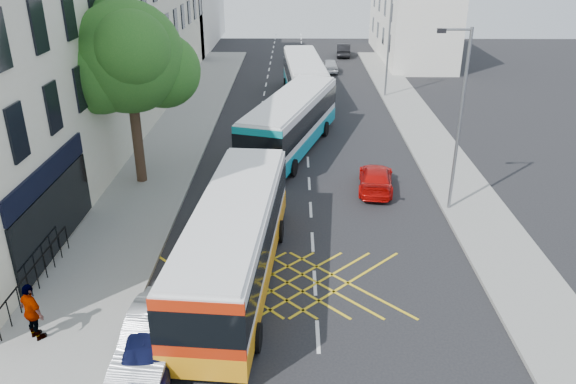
{
  "coord_description": "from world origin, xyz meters",
  "views": [
    {
      "loc": [
        -0.77,
        -11.12,
        11.39
      ],
      "look_at": [
        -1.01,
        9.11,
        2.2
      ],
      "focal_mm": 35.0,
      "sensor_mm": 36.0,
      "label": 1
    }
  ],
  "objects_px": {
    "street_tree": "(128,58)",
    "lamp_far": "(388,37)",
    "distant_car_grey": "(303,58)",
    "distant_car_dark": "(343,50)",
    "bus_near": "(235,241)",
    "parked_car_silver": "(153,336)",
    "bus_far": "(304,77)",
    "red_hatchback": "(376,179)",
    "bus_mid": "(291,122)",
    "pedestrian_far": "(32,312)",
    "lamp_near": "(459,113)",
    "parked_car_blue": "(146,356)",
    "distant_car_silver": "(330,65)"
  },
  "relations": [
    {
      "from": "street_tree",
      "to": "lamp_far",
      "type": "distance_m",
      "value": 22.57
    },
    {
      "from": "distant_car_grey",
      "to": "distant_car_dark",
      "type": "bearing_deg",
      "value": 38.03
    },
    {
      "from": "bus_near",
      "to": "parked_car_silver",
      "type": "height_order",
      "value": "bus_near"
    },
    {
      "from": "bus_far",
      "to": "red_hatchback",
      "type": "xyz_separation_m",
      "value": [
        3.3,
        -17.27,
        -1.06
      ]
    },
    {
      "from": "parked_car_silver",
      "to": "distant_car_grey",
      "type": "relative_size",
      "value": 1.01
    },
    {
      "from": "street_tree",
      "to": "distant_car_grey",
      "type": "distance_m",
      "value": 31.37
    },
    {
      "from": "bus_mid",
      "to": "pedestrian_far",
      "type": "distance_m",
      "value": 18.94
    },
    {
      "from": "bus_mid",
      "to": "distant_car_dark",
      "type": "height_order",
      "value": "bus_mid"
    },
    {
      "from": "lamp_near",
      "to": "distant_car_dark",
      "type": "xyz_separation_m",
      "value": [
        -1.86,
        36.63,
        -3.96
      ]
    },
    {
      "from": "street_tree",
      "to": "distant_car_dark",
      "type": "bearing_deg",
      "value": 69.12
    },
    {
      "from": "parked_car_silver",
      "to": "red_hatchback",
      "type": "bearing_deg",
      "value": 58.78
    },
    {
      "from": "lamp_near",
      "to": "street_tree",
      "type": "bearing_deg",
      "value": 168.6
    },
    {
      "from": "lamp_far",
      "to": "bus_far",
      "type": "distance_m",
      "value": 6.93
    },
    {
      "from": "parked_car_blue",
      "to": "pedestrian_far",
      "type": "relative_size",
      "value": 2.04
    },
    {
      "from": "lamp_far",
      "to": "distant_car_dark",
      "type": "distance_m",
      "value": 17.2
    },
    {
      "from": "distant_car_grey",
      "to": "distant_car_dark",
      "type": "relative_size",
      "value": 1.08
    },
    {
      "from": "lamp_near",
      "to": "lamp_far",
      "type": "bearing_deg",
      "value": 90.0
    },
    {
      "from": "street_tree",
      "to": "pedestrian_far",
      "type": "xyz_separation_m",
      "value": [
        -0.13,
        -12.3,
        -5.18
      ]
    },
    {
      "from": "bus_far",
      "to": "parked_car_blue",
      "type": "xyz_separation_m",
      "value": [
        -4.86,
        -30.32,
        -0.97
      ]
    },
    {
      "from": "distant_car_silver",
      "to": "distant_car_dark",
      "type": "height_order",
      "value": "distant_car_dark"
    },
    {
      "from": "bus_near",
      "to": "parked_car_silver",
      "type": "xyz_separation_m",
      "value": [
        -2.05,
        -4.07,
        -0.93
      ]
    },
    {
      "from": "street_tree",
      "to": "parked_car_blue",
      "type": "distance_m",
      "value": 15.24
    },
    {
      "from": "parked_car_blue",
      "to": "red_hatchback",
      "type": "relative_size",
      "value": 0.97
    },
    {
      "from": "parked_car_blue",
      "to": "distant_car_grey",
      "type": "bearing_deg",
      "value": 77.1
    },
    {
      "from": "bus_mid",
      "to": "parked_car_blue",
      "type": "relative_size",
      "value": 2.96
    },
    {
      "from": "parked_car_silver",
      "to": "parked_car_blue",
      "type": "bearing_deg",
      "value": -87.57
    },
    {
      "from": "lamp_far",
      "to": "bus_mid",
      "type": "height_order",
      "value": "lamp_far"
    },
    {
      "from": "distant_car_silver",
      "to": "distant_car_dark",
      "type": "relative_size",
      "value": 0.9
    },
    {
      "from": "red_hatchback",
      "to": "pedestrian_far",
      "type": "height_order",
      "value": "pedestrian_far"
    },
    {
      "from": "lamp_near",
      "to": "distant_car_grey",
      "type": "height_order",
      "value": "lamp_near"
    },
    {
      "from": "distant_car_grey",
      "to": "bus_far",
      "type": "bearing_deg",
      "value": -95.13
    },
    {
      "from": "bus_far",
      "to": "pedestrian_far",
      "type": "relative_size",
      "value": 5.86
    },
    {
      "from": "parked_car_silver",
      "to": "distant_car_dark",
      "type": "xyz_separation_m",
      "value": [
        9.23,
        46.55,
        -0.06
      ]
    },
    {
      "from": "bus_mid",
      "to": "parked_car_blue",
      "type": "xyz_separation_m",
      "value": [
        -3.94,
        -18.69,
        -1.01
      ]
    },
    {
      "from": "bus_near",
      "to": "bus_mid",
      "type": "relative_size",
      "value": 0.97
    },
    {
      "from": "street_tree",
      "to": "bus_near",
      "type": "relative_size",
      "value": 0.78
    },
    {
      "from": "red_hatchback",
      "to": "distant_car_dark",
      "type": "relative_size",
      "value": 1.01
    },
    {
      "from": "parked_car_blue",
      "to": "red_hatchback",
      "type": "xyz_separation_m",
      "value": [
        8.15,
        13.05,
        -0.08
      ]
    },
    {
      "from": "bus_near",
      "to": "pedestrian_far",
      "type": "relative_size",
      "value": 5.88
    },
    {
      "from": "bus_near",
      "to": "pedestrian_far",
      "type": "height_order",
      "value": "bus_near"
    },
    {
      "from": "street_tree",
      "to": "distant_car_silver",
      "type": "bearing_deg",
      "value": 67.08
    },
    {
      "from": "lamp_near",
      "to": "pedestrian_far",
      "type": "relative_size",
      "value": 4.18
    },
    {
      "from": "parked_car_silver",
      "to": "red_hatchback",
      "type": "xyz_separation_m",
      "value": [
        8.15,
        12.25,
        -0.13
      ]
    },
    {
      "from": "parked_car_silver",
      "to": "bus_near",
      "type": "bearing_deg",
      "value": 65.66
    },
    {
      "from": "distant_car_grey",
      "to": "bus_mid",
      "type": "bearing_deg",
      "value": -97.15
    },
    {
      "from": "street_tree",
      "to": "bus_far",
      "type": "xyz_separation_m",
      "value": [
        8.47,
        16.62,
        -4.65
      ]
    },
    {
      "from": "bus_far",
      "to": "pedestrian_far",
      "type": "bearing_deg",
      "value": -110.68
    },
    {
      "from": "red_hatchback",
      "to": "bus_mid",
      "type": "bearing_deg",
      "value": -46.03
    },
    {
      "from": "street_tree",
      "to": "distant_car_silver",
      "type": "relative_size",
      "value": 2.47
    },
    {
      "from": "bus_near",
      "to": "distant_car_silver",
      "type": "relative_size",
      "value": 3.17
    }
  ]
}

